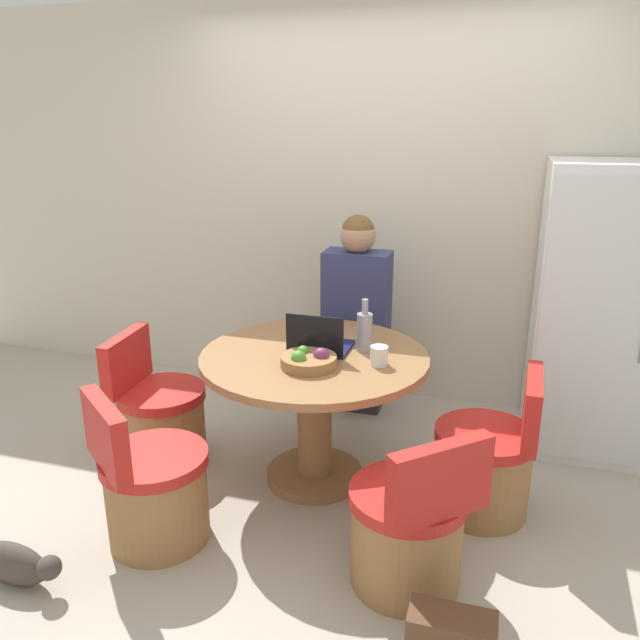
# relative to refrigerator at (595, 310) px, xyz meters

# --- Properties ---
(ground_plane) EXTENTS (12.00, 12.00, 0.00)m
(ground_plane) POSITION_rel_refrigerator_xyz_m (-1.31, -1.04, -0.82)
(ground_plane) COLOR #B2A899
(wall_back) EXTENTS (7.00, 0.06, 2.60)m
(wall_back) POSITION_rel_refrigerator_xyz_m (-1.31, 0.38, 0.48)
(wall_back) COLOR beige
(wall_back) RESTS_ON ground_plane
(refrigerator) EXTENTS (0.66, 0.69, 1.64)m
(refrigerator) POSITION_rel_refrigerator_xyz_m (0.00, 0.00, 0.00)
(refrigerator) COLOR white
(refrigerator) RESTS_ON ground_plane
(dining_table) EXTENTS (1.16, 1.16, 0.72)m
(dining_table) POSITION_rel_refrigerator_xyz_m (-1.40, -0.86, -0.30)
(dining_table) COLOR olive
(dining_table) RESTS_ON ground_plane
(chair_near_right_corner) EXTENTS (0.56, 0.56, 0.74)m
(chair_near_right_corner) POSITION_rel_refrigerator_xyz_m (-0.79, -1.51, -0.57)
(chair_near_right_corner) COLOR #9E7042
(chair_near_right_corner) RESTS_ON ground_plane
(chair_near_left_corner) EXTENTS (0.55, 0.56, 0.74)m
(chair_near_left_corner) POSITION_rel_refrigerator_xyz_m (-1.95, -1.55, -0.57)
(chair_near_left_corner) COLOR #9E7042
(chair_near_left_corner) RESTS_ON ground_plane
(chair_left_side) EXTENTS (0.49, 0.48, 0.74)m
(chair_left_side) POSITION_rel_refrigerator_xyz_m (-2.28, -0.92, -0.57)
(chair_left_side) COLOR #9E7042
(chair_left_side) RESTS_ON ground_plane
(chair_right_side) EXTENTS (0.48, 0.48, 0.74)m
(chair_right_side) POSITION_rel_refrigerator_xyz_m (-0.51, -0.89, -0.57)
(chair_right_side) COLOR #9E7042
(chair_right_side) RESTS_ON ground_plane
(person_seated) EXTENTS (0.40, 0.37, 1.32)m
(person_seated) POSITION_rel_refrigerator_xyz_m (-1.36, -0.06, -0.10)
(person_seated) COLOR #2D2D38
(person_seated) RESTS_ON ground_plane
(laptop) EXTENTS (0.30, 0.26, 0.21)m
(laptop) POSITION_rel_refrigerator_xyz_m (-1.39, -0.81, -0.06)
(laptop) COLOR #141947
(laptop) RESTS_ON dining_table
(fruit_bowl) EXTENTS (0.27, 0.27, 0.10)m
(fruit_bowl) POSITION_rel_refrigerator_xyz_m (-1.38, -1.03, -0.07)
(fruit_bowl) COLOR olive
(fruit_bowl) RESTS_ON dining_table
(coffee_cup) EXTENTS (0.09, 0.09, 0.10)m
(coffee_cup) POSITION_rel_refrigerator_xyz_m (-1.06, -0.91, -0.05)
(coffee_cup) COLOR white
(coffee_cup) RESTS_ON dining_table
(bottle) EXTENTS (0.08, 0.08, 0.27)m
(bottle) POSITION_rel_refrigerator_xyz_m (-1.17, -0.74, 0.00)
(bottle) COLOR #9999A3
(bottle) RESTS_ON dining_table
(cat) EXTENTS (0.47, 0.15, 0.18)m
(cat) POSITION_rel_refrigerator_xyz_m (-2.35, -1.98, -0.73)
(cat) COLOR #473D38
(cat) RESTS_ON ground_plane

